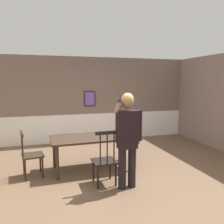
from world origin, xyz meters
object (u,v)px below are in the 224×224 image
object	(u,v)px
dining_table	(94,140)
chair_near_window	(31,155)
person_figure	(128,134)
chair_by_doorway	(105,160)

from	to	relation	value
dining_table	chair_near_window	distance (m)	1.32
chair_near_window	person_figure	xyz separation A→B (m)	(1.68, -1.03, 0.53)
chair_near_window	person_figure	distance (m)	2.04
dining_table	person_figure	bearing A→B (deg)	-70.64
chair_by_doorway	person_figure	bearing A→B (deg)	-34.68
chair_by_doorway	dining_table	bearing A→B (deg)	90.07
person_figure	chair_near_window	bearing A→B (deg)	-32.36
chair_near_window	dining_table	bearing A→B (deg)	83.60
chair_by_doorway	person_figure	distance (m)	0.66
dining_table	chair_near_window	xyz separation A→B (m)	(-1.30, -0.03, -0.19)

